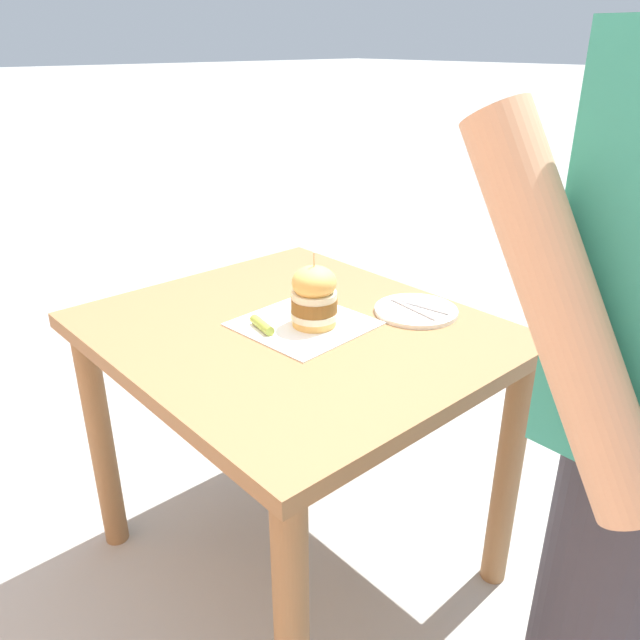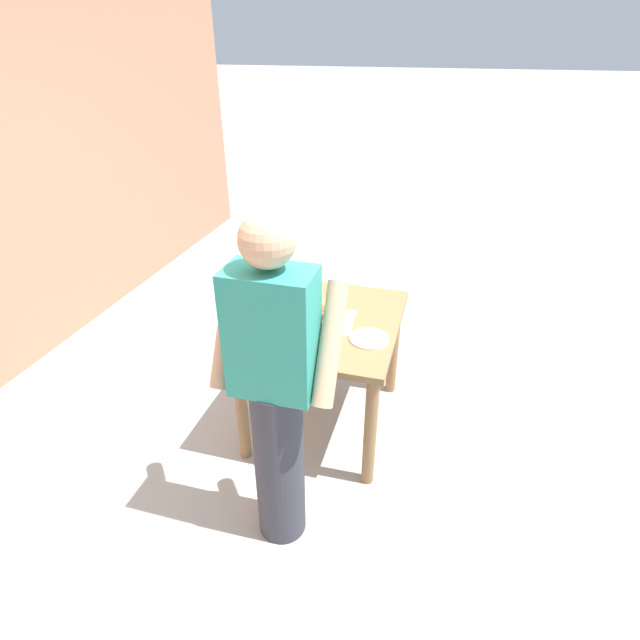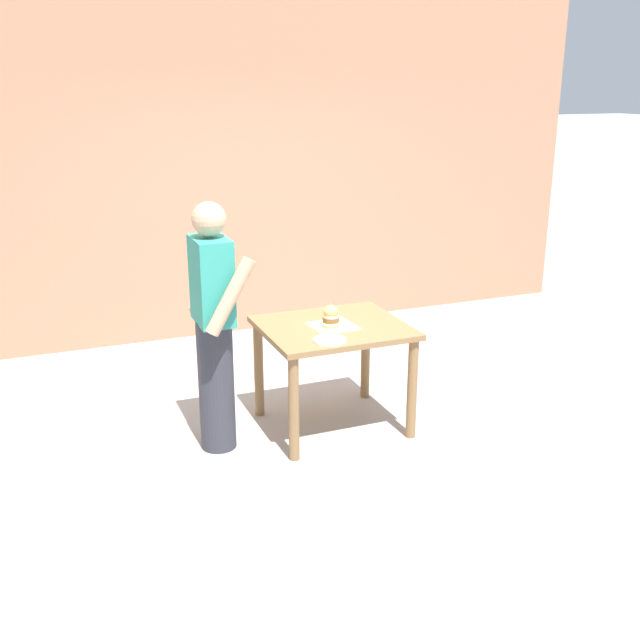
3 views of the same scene
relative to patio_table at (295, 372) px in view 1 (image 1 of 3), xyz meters
The scene contains 6 objects.
ground_plane 0.64m from the patio_table, ahead, with size 80.00×80.00×0.00m, color #9E9E99.
patio_table is the anchor object (origin of this frame).
serving_paper 0.14m from the patio_table, 155.54° to the left, with size 0.30×0.30×0.00m, color white.
sandwich 0.22m from the patio_table, 138.72° to the left, with size 0.12×0.12×0.19m.
pickle_spear 0.17m from the patio_table, 21.21° to the right, with size 0.02×0.02×0.09m, color #8EA83D.
side_plate_with_forks 0.36m from the patio_table, 152.87° to the left, with size 0.22×0.22×0.02m.
Camera 1 is at (0.91, 1.11, 1.43)m, focal length 35.00 mm.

